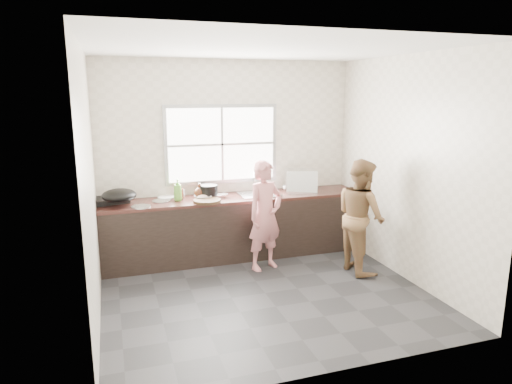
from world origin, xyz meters
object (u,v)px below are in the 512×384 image
object	(u,v)px
woman	(265,219)
bowl_crabs	(291,189)
bottle_brown_short	(200,191)
person_side	(361,216)
pot_lid_right	(161,201)
glass_jar	(182,193)
burner	(109,199)
cutting_board	(207,201)
bowl_held	(266,195)
bottle_brown_tall	(179,192)
bowl_mince	(203,197)
wok	(119,195)
bottle_green	(178,190)
black_pot	(209,191)
dish_rack	(300,181)
plate_food	(167,197)
pot_lid_left	(141,207)

from	to	relation	value
woman	bowl_crabs	world-z (taller)	woman
woman	bottle_brown_short	distance (m)	0.99
person_side	pot_lid_right	distance (m)	2.59
glass_jar	burner	distance (m)	0.96
cutting_board	bowl_held	bearing A→B (deg)	2.58
bowl_held	bottle_brown_tall	distance (m)	1.17
bowl_held	pot_lid_right	world-z (taller)	bowl_held
bottle_brown_short	cutting_board	bearing A→B (deg)	-81.09
person_side	bowl_mince	size ratio (longest dim) A/B	6.56
person_side	wok	bearing A→B (deg)	71.60
bottle_green	black_pot	bearing A→B (deg)	6.07
woman	person_side	size ratio (longest dim) A/B	0.91
bowl_mince	woman	bearing A→B (deg)	-35.87
cutting_board	glass_jar	size ratio (longest dim) A/B	3.65
bowl_crabs	wok	bearing A→B (deg)	-175.59
woman	pot_lid_right	bearing A→B (deg)	135.26
bowl_crabs	bowl_held	xyz separation A→B (m)	(-0.48, -0.27, -0.00)
bottle_brown_short	pot_lid_right	bearing A→B (deg)	-175.59
bowl_held	dish_rack	size ratio (longest dim) A/B	0.42
woman	black_pot	size ratio (longest dim) A/B	5.57
person_side	black_pot	distance (m)	2.03
plate_food	bottle_green	size ratio (longest dim) A/B	0.83
plate_food	pot_lid_right	distance (m)	0.20
person_side	cutting_board	world-z (taller)	person_side
pot_lid_right	person_side	bearing A→B (deg)	-23.00
plate_food	pot_lid_left	size ratio (longest dim) A/B	0.99
person_side	glass_jar	xyz separation A→B (m)	(-2.07, 1.22, 0.18)
woman	dish_rack	xyz separation A→B (m)	(0.71, 0.53, 0.36)
plate_food	glass_jar	bearing A→B (deg)	7.79
person_side	bottle_brown_tall	xyz separation A→B (m)	(-2.13, 1.08, 0.23)
bottle_green	dish_rack	world-z (taller)	dish_rack
bowl_held	plate_food	bearing A→B (deg)	163.88
glass_jar	dish_rack	xyz separation A→B (m)	(1.65, -0.25, 0.11)
bottle_brown_tall	pot_lid_right	world-z (taller)	bottle_brown_tall
bowl_crabs	pot_lid_left	distance (m)	2.17
bowl_mince	cutting_board	bearing A→B (deg)	-82.49
bowl_crabs	bowl_held	distance (m)	0.55
person_side	dish_rack	distance (m)	1.09
woman	black_pot	bearing A→B (deg)	115.29
bottle_green	glass_jar	distance (m)	0.27
woman	bowl_mince	world-z (taller)	woman
black_pot	bottle_green	distance (m)	0.43
woman	pot_lid_left	world-z (taller)	woman
bottle_brown_short	burner	distance (m)	1.19
person_side	bowl_crabs	world-z (taller)	person_side
woman	pot_lid_left	bearing A→B (deg)	147.28
bowl_held	bowl_mince	bearing A→B (deg)	171.29
person_side	plate_food	size ratio (longest dim) A/B	5.98
bowl_mince	dish_rack	world-z (taller)	dish_rack
person_side	woman	bearing A→B (deg)	67.83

